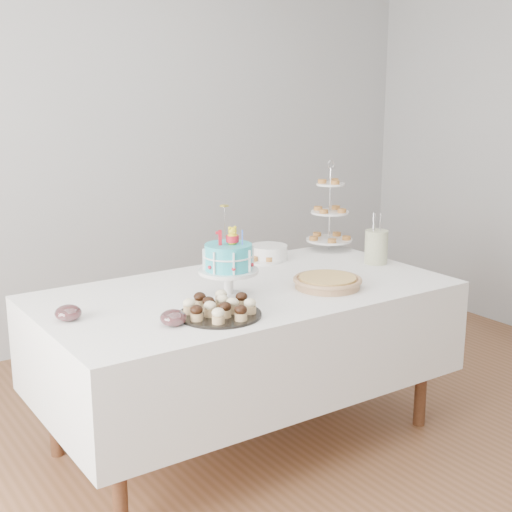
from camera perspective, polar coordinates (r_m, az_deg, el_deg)
floor at (r=3.41m, az=2.07°, el=-16.37°), size 5.00×5.00×0.00m
walls at (r=2.97m, az=2.30°, el=6.78°), size 5.04×4.04×2.70m
table at (r=3.40m, az=-0.85°, el=-6.32°), size 1.92×1.02×0.77m
birthday_cake at (r=3.18m, az=-2.21°, el=-1.32°), size 0.27×0.27×0.41m
cupcake_tray at (r=2.94m, az=-2.92°, el=-4.10°), size 0.35×0.35×0.08m
pie at (r=3.36m, az=5.74°, el=-2.04°), size 0.32×0.32×0.05m
tiered_stand at (r=4.08m, az=5.92°, el=3.47°), size 0.26×0.26×0.51m
plate_stack at (r=3.86m, az=1.03°, el=0.29°), size 0.20×0.20×0.08m
pastry_plate at (r=3.84m, az=0.44°, el=-0.14°), size 0.24×0.24×0.04m
jam_bowl_a at (r=2.85m, az=-6.63°, el=-4.95°), size 0.11×0.11×0.06m
jam_bowl_b at (r=2.99m, az=-14.79°, el=-4.44°), size 0.11×0.11×0.06m
utensil_pitcher at (r=3.82m, az=9.60°, el=0.84°), size 0.13×0.12×0.27m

